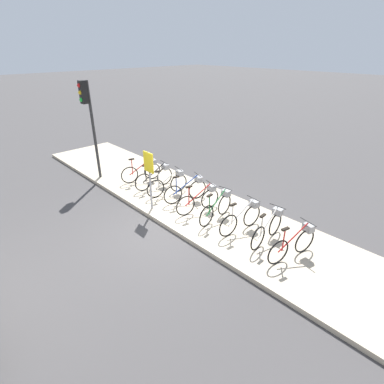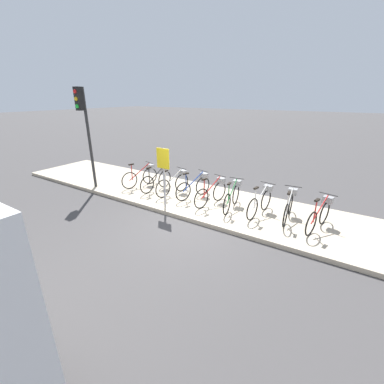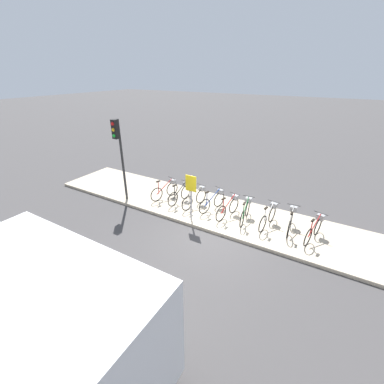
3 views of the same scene
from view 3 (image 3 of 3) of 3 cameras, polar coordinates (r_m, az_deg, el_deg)
The scene contains 14 objects.
ground_plane at distance 9.45m, azimuth 4.71°, elevation -9.25°, with size 120.00×120.00×0.00m, color #423F3F.
sidewalk at distance 10.54m, azimuth 8.17°, elevation -5.10°, with size 16.99×2.87×0.12m.
parked_bicycle_0 at distance 11.60m, azimuth -5.75°, elevation 0.66°, with size 0.58×1.46×0.93m.
parked_bicycle_1 at distance 11.19m, azimuth -2.50°, elevation -0.17°, with size 0.46×1.51×0.93m.
parked_bicycle_2 at distance 10.82m, azimuth 0.86°, elevation -1.08°, with size 0.49×1.49×0.93m.
parked_bicycle_3 at distance 10.60m, azimuth 4.86°, elevation -1.79°, with size 0.58×1.46×0.93m.
parked_bicycle_4 at distance 10.18m, azimuth 8.25°, elevation -3.19°, with size 0.49×1.49×0.93m.
parked_bicycle_5 at distance 10.01m, azimuth 11.85°, elevation -3.99°, with size 0.46×1.51×0.93m.
parked_bicycle_6 at distance 9.88m, azimuth 16.71°, elevation -5.03°, with size 0.46×1.50×0.93m.
parked_bicycle_7 at distance 9.85m, azimuth 21.11°, elevation -5.81°, with size 0.46×1.51×0.93m.
parked_bicycle_8 at distance 9.69m, azimuth 25.61°, elevation -7.25°, with size 0.51×1.48×0.93m.
truck at distance 5.70m, azimuth -33.03°, elevation -22.18°, with size 5.48×2.24×2.64m.
traffic_light at distance 11.00m, azimuth -16.03°, elevation 10.18°, with size 0.24×0.40×3.53m.
sign_post at distance 9.44m, azimuth -0.23°, elevation 0.38°, with size 0.44×0.07×1.83m.
Camera 3 is at (3.27, -7.07, 5.35)m, focal length 24.00 mm.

